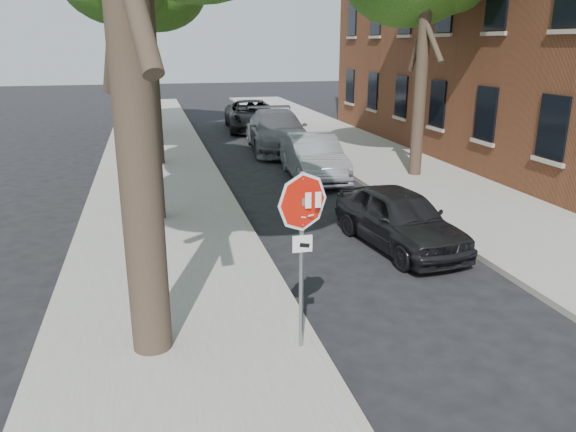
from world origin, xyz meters
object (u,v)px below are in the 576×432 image
(car_a, at_px, (400,218))
(car_c, at_px, (277,131))
(stop_sign, at_px, (302,228))
(car_b, at_px, (313,157))
(car_d, at_px, (252,116))

(car_a, bearing_deg, car_c, 82.51)
(stop_sign, relative_size, car_b, 0.59)
(car_b, bearing_deg, car_d, 93.69)
(car_d, bearing_deg, car_a, -85.88)
(stop_sign, height_order, car_b, stop_sign)
(car_a, relative_size, car_b, 0.87)
(stop_sign, distance_m, car_d, 22.30)
(car_a, height_order, car_d, car_d)
(car_c, bearing_deg, car_d, 94.63)
(car_b, relative_size, car_c, 0.78)
(car_a, relative_size, car_d, 0.70)
(stop_sign, bearing_deg, car_d, 81.48)
(car_a, relative_size, car_c, 0.68)
(car_c, distance_m, car_d, 5.94)
(car_a, distance_m, car_c, 12.20)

